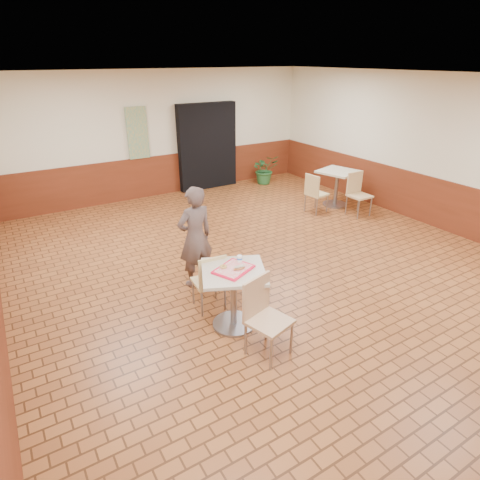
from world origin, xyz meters
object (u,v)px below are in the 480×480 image
main_table (234,289)px  chair_second_left (315,191)px  ring_donut (223,267)px  customer (195,237)px  chair_second_front (357,191)px  long_john_donut (239,268)px  second_table (337,182)px  chair_main_back (210,280)px  potted_plant (265,169)px  serving_tray (233,269)px  chair_main_front (264,313)px  paper_cup (240,259)px

main_table → chair_second_left: bearing=36.0°
ring_donut → chair_second_left: 4.63m
customer → chair_second_front: (4.40, 0.91, -0.26)m
long_john_donut → chair_second_left: 4.60m
second_table → chair_second_front: size_ratio=0.89×
chair_main_back → long_john_donut: 0.68m
potted_plant → customer: bearing=-135.4°
long_john_donut → serving_tray: bearing=128.1°
second_table → chair_main_front: bearing=-142.3°
serving_tray → second_table: bearing=32.1°
second_table → chair_second_front: 0.68m
serving_tray → main_table: bearing=180.0°
serving_tray → chair_second_left: 4.60m
chair_main_back → main_table: bearing=106.3°
chair_second_front → chair_second_left: bearing=144.7°
chair_main_front → second_table: 5.62m
chair_main_front → chair_second_left: 4.95m
ring_donut → chair_second_left: (3.81, 2.62, -0.37)m
long_john_donut → main_table: bearing=128.1°
customer → chair_second_front: bearing=-173.3°
main_table → chair_second_left: 4.58m
second_table → chair_second_left: 0.79m
main_table → chair_main_back: size_ratio=0.95×
main_table → chair_second_left: (3.71, 2.70, -0.06)m
chair_main_back → chair_second_left: (3.80, 2.22, 0.01)m
customer → serving_tray: (-0.06, -1.23, 0.05)m
serving_tray → ring_donut: (-0.10, 0.08, 0.03)m
chair_main_front → chair_second_front: bearing=16.3°
main_table → chair_second_front: chair_second_front is taller
ring_donut → second_table: size_ratio=0.11×
chair_main_back → second_table: chair_main_back is taller
chair_second_left → second_table: bearing=-87.9°
chair_main_front → paper_cup: chair_main_front is taller
chair_main_front → chair_second_left: size_ratio=1.09×
chair_main_front → long_john_donut: size_ratio=6.25×
serving_tray → chair_second_front: (4.45, 2.14, -0.31)m
customer → potted_plant: 5.64m
chair_main_back → chair_second_left: chair_second_left is taller
chair_main_front → serving_tray: size_ratio=2.10×
main_table → long_john_donut: size_ratio=5.31×
chair_main_back → long_john_donut: (0.14, -0.53, 0.39)m
paper_cup → chair_second_left: bearing=36.1°
main_table → chair_main_front: chair_main_front is taller
ring_donut → chair_second_front: 5.01m
ring_donut → long_john_donut: long_john_donut is taller
chair_main_back → potted_plant: (4.16, 4.71, -0.09)m
serving_tray → chair_second_front: chair_second_front is taller
ring_donut → potted_plant: ring_donut is taller
chair_main_front → potted_plant: size_ratio=1.22×
main_table → long_john_donut: bearing=-51.9°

